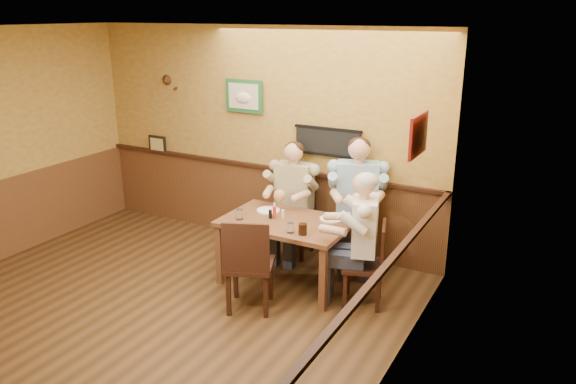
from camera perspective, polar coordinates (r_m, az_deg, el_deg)
name	(u,v)px	position (r m, az deg, el deg)	size (l,w,h in m)	color
room	(142,156)	(5.35, -14.66, 3.59)	(5.02, 5.03, 2.81)	#362210
dining_table	(286,228)	(6.25, -0.19, -3.67)	(1.40, 0.90, 0.75)	brown
chair_back_left	(294,220)	(7.04, 0.63, -2.87)	(0.42, 0.42, 0.92)	#32190F
chair_back_right	(356,226)	(6.78, 6.93, -3.47)	(0.46, 0.46, 1.00)	#32190F
chair_right_end	(364,264)	(5.93, 7.68, -7.25)	(0.42, 0.42, 0.90)	#32190F
chair_near_side	(250,263)	(5.79, -3.91, -7.16)	(0.47, 0.47, 1.02)	#32190F
diner_tan_shirt	(294,205)	(6.97, 0.64, -1.35)	(0.61, 0.61, 1.31)	tan
diner_blue_polo	(357,210)	(6.71, 7.00, -1.78)	(0.66, 0.66, 1.42)	#8FB4D6
diner_white_elder	(364,247)	(5.85, 7.76, -5.53)	(0.59, 0.59, 1.29)	silver
water_glass_left	(239,214)	(6.25, -4.97, -2.28)	(0.08, 0.08, 0.12)	white
water_glass_mid	(290,228)	(5.86, 0.25, -3.64)	(0.07, 0.07, 0.11)	white
cola_tumbler	(303,229)	(5.81, 1.51, -3.79)	(0.09, 0.09, 0.12)	black
hot_sauce_bottle	(274,211)	(6.25, -1.39, -1.99)	(0.04, 0.04, 0.16)	red
salt_shaker	(283,214)	(6.27, -0.53, -2.24)	(0.04, 0.04, 0.09)	silver
pepper_shaker	(270,214)	(6.26, -1.80, -2.26)	(0.04, 0.04, 0.10)	black
plate_far_left	(268,210)	(6.50, -2.01, -1.87)	(0.27, 0.27, 0.02)	white
plate_far_right	(332,219)	(6.25, 4.46, -2.73)	(0.27, 0.27, 0.02)	silver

